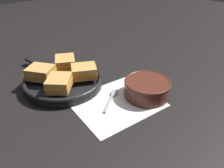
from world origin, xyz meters
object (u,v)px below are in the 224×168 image
(spoon, at_px, (113,95))
(sandwich_near_right, at_px, (59,83))
(sandwich_far_left, at_px, (84,71))
(sandwich_far_right, at_px, (65,63))
(skillet, at_px, (63,81))
(sandwich_near_left, at_px, (41,72))
(soup_bowl, at_px, (147,88))

(spoon, relative_size, sandwich_near_right, 1.01)
(sandwich_far_left, bearing_deg, sandwich_near_right, -169.82)
(sandwich_near_right, height_order, sandwich_far_right, same)
(spoon, height_order, sandwich_far_right, sandwich_far_right)
(skillet, distance_m, sandwich_near_right, 0.10)
(sandwich_near_right, xyz_separation_m, sandwich_far_right, (0.10, 0.14, 0.00))
(sandwich_far_left, bearing_deg, sandwich_near_left, 145.18)
(spoon, xyz_separation_m, sandwich_near_right, (-0.16, 0.12, 0.06))
(sandwich_far_left, relative_size, sandwich_far_right, 1.00)
(sandwich_near_right, relative_size, sandwich_far_left, 1.03)
(spoon, distance_m, sandwich_far_left, 0.15)
(soup_bowl, relative_size, sandwich_near_left, 1.34)
(skillet, relative_size, sandwich_far_left, 3.62)
(spoon, relative_size, sandwich_far_left, 1.04)
(sandwich_near_right, bearing_deg, skillet, 56.17)
(sandwich_near_left, bearing_deg, soup_bowl, -47.33)
(skillet, height_order, sandwich_far_right, sandwich_far_right)
(sandwich_near_left, bearing_deg, skillet, -33.74)
(spoon, xyz_separation_m, skillet, (-0.11, 0.19, 0.01))
(skillet, relative_size, sandwich_near_right, 3.52)
(spoon, bearing_deg, soup_bowl, -72.21)
(skillet, height_order, sandwich_near_right, sandwich_near_right)
(soup_bowl, distance_m, sandwich_far_right, 0.37)
(sandwich_near_right, distance_m, sandwich_far_right, 0.17)
(spoon, distance_m, sandwich_near_right, 0.20)
(soup_bowl, relative_size, sandwich_far_left, 1.38)
(soup_bowl, xyz_separation_m, spoon, (-0.11, 0.07, -0.03))
(sandwich_near_left, height_order, sandwich_far_right, same)
(sandwich_far_right, bearing_deg, skillet, -125.84)
(spoon, relative_size, sandwich_near_left, 1.01)
(sandwich_near_left, bearing_deg, sandwich_near_right, -79.82)
(sandwich_far_left, height_order, sandwich_far_right, same)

